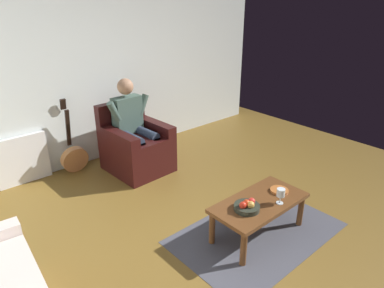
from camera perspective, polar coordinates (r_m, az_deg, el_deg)
The scene contains 11 objects.
ground_plane at distance 3.59m, azimuth 9.40°, elevation -16.59°, with size 6.82×6.82×0.00m, color brown.
wall_back at distance 5.12m, azimuth -15.43°, elevation 12.33°, with size 6.04×0.06×2.75m, color silver.
rug at distance 3.80m, azimuth 10.49°, elevation -14.01°, with size 1.71×1.10×0.01m, color #454650.
armchair at distance 4.89m, azimuth -9.14°, elevation -0.50°, with size 0.77×0.85×0.92m.
person_seated at distance 4.77m, azimuth -9.52°, elevation 3.44°, with size 0.66×0.63×1.26m.
coffee_table at distance 3.61m, azimuth 10.87°, elevation -9.89°, with size 1.01×0.50×0.39m.
guitar at distance 5.07m, azimuth -18.62°, elevation -1.93°, with size 0.36×0.23×1.02m.
radiator at distance 4.98m, azimuth -25.89°, elevation -2.35°, with size 0.66×0.06×0.64m, color white.
wine_glass_near at distance 3.53m, azimuth 14.23°, elevation -7.81°, with size 0.08×0.08×0.16m.
fruit_bowl at distance 3.41m, azimuth 8.95°, elevation -9.97°, with size 0.25×0.25×0.11m.
decorative_dish at distance 3.77m, azimuth 14.01°, elevation -7.34°, with size 0.19×0.19×0.02m, color #B1632E.
Camera 1 is at (2.20, 1.66, 2.29)m, focal length 32.79 mm.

